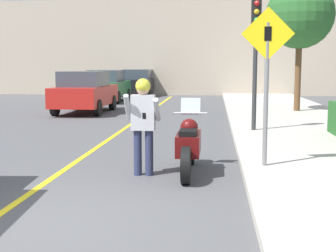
{
  "coord_description": "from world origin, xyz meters",
  "views": [
    {
      "loc": [
        2.12,
        -5.11,
        1.87
      ],
      "look_at": [
        1.28,
        3.16,
        0.81
      ],
      "focal_mm": 50.0,
      "sensor_mm": 36.0,
      "label": 1
    }
  ],
  "objects_px": {
    "parked_car_red": "(85,92)",
    "parked_car_green": "(107,86)",
    "crossing_sign": "(267,71)",
    "traffic_light": "(256,39)",
    "street_tree": "(300,15)",
    "person_biker": "(143,117)",
    "motorcycle": "(189,145)",
    "parked_car_black": "(139,82)"
  },
  "relations": [
    {
      "from": "parked_car_red",
      "to": "parked_car_black",
      "type": "height_order",
      "value": "same"
    },
    {
      "from": "person_biker",
      "to": "parked_car_black",
      "type": "distance_m",
      "value": 22.1
    },
    {
      "from": "motorcycle",
      "to": "crossing_sign",
      "type": "bearing_deg",
      "value": 7.23
    },
    {
      "from": "person_biker",
      "to": "parked_car_green",
      "type": "distance_m",
      "value": 17.17
    },
    {
      "from": "crossing_sign",
      "to": "parked_car_red",
      "type": "relative_size",
      "value": 0.65
    },
    {
      "from": "motorcycle",
      "to": "parked_car_red",
      "type": "bearing_deg",
      "value": 114.72
    },
    {
      "from": "traffic_light",
      "to": "parked_car_black",
      "type": "xyz_separation_m",
      "value": [
        -5.95,
        16.68,
        -1.76
      ]
    },
    {
      "from": "motorcycle",
      "to": "crossing_sign",
      "type": "xyz_separation_m",
      "value": [
        1.33,
        0.17,
        1.29
      ]
    },
    {
      "from": "person_biker",
      "to": "traffic_light",
      "type": "distance_m",
      "value": 5.83
    },
    {
      "from": "crossing_sign",
      "to": "street_tree",
      "type": "height_order",
      "value": "street_tree"
    },
    {
      "from": "motorcycle",
      "to": "traffic_light",
      "type": "bearing_deg",
      "value": 72.66
    },
    {
      "from": "motorcycle",
      "to": "parked_car_red",
      "type": "relative_size",
      "value": 0.51
    },
    {
      "from": "crossing_sign",
      "to": "parked_car_red",
      "type": "bearing_deg",
      "value": 120.9
    },
    {
      "from": "traffic_light",
      "to": "street_tree",
      "type": "height_order",
      "value": "street_tree"
    },
    {
      "from": "parked_car_green",
      "to": "parked_car_black",
      "type": "distance_m",
      "value": 5.29
    },
    {
      "from": "parked_car_green",
      "to": "parked_car_black",
      "type": "bearing_deg",
      "value": 80.84
    },
    {
      "from": "crossing_sign",
      "to": "street_tree",
      "type": "distance_m",
      "value": 11.04
    },
    {
      "from": "traffic_light",
      "to": "parked_car_black",
      "type": "distance_m",
      "value": 17.79
    },
    {
      "from": "street_tree",
      "to": "parked_car_green",
      "type": "xyz_separation_m",
      "value": [
        -8.95,
        5.57,
        -2.98
      ]
    },
    {
      "from": "motorcycle",
      "to": "street_tree",
      "type": "relative_size",
      "value": 0.43
    },
    {
      "from": "person_biker",
      "to": "street_tree",
      "type": "xyz_separation_m",
      "value": [
        4.44,
        11.0,
        2.82
      ]
    },
    {
      "from": "crossing_sign",
      "to": "traffic_light",
      "type": "relative_size",
      "value": 0.77
    },
    {
      "from": "street_tree",
      "to": "parked_car_black",
      "type": "bearing_deg",
      "value": 126.91
    },
    {
      "from": "person_biker",
      "to": "crossing_sign",
      "type": "height_order",
      "value": "crossing_sign"
    },
    {
      "from": "motorcycle",
      "to": "parked_car_green",
      "type": "relative_size",
      "value": 0.51
    },
    {
      "from": "motorcycle",
      "to": "parked_car_black",
      "type": "xyz_separation_m",
      "value": [
        -4.43,
        21.55,
        0.36
      ]
    },
    {
      "from": "motorcycle",
      "to": "parked_car_black",
      "type": "distance_m",
      "value": 22.01
    },
    {
      "from": "motorcycle",
      "to": "traffic_light",
      "type": "relative_size",
      "value": 0.6
    },
    {
      "from": "street_tree",
      "to": "person_biker",
      "type": "bearing_deg",
      "value": -112.0
    },
    {
      "from": "person_biker",
      "to": "parked_car_green",
      "type": "height_order",
      "value": "parked_car_green"
    },
    {
      "from": "motorcycle",
      "to": "person_biker",
      "type": "distance_m",
      "value": 0.96
    },
    {
      "from": "crossing_sign",
      "to": "traffic_light",
      "type": "distance_m",
      "value": 4.78
    },
    {
      "from": "parked_car_black",
      "to": "parked_car_green",
      "type": "bearing_deg",
      "value": -99.16
    },
    {
      "from": "motorcycle",
      "to": "person_biker",
      "type": "relative_size",
      "value": 1.28
    },
    {
      "from": "crossing_sign",
      "to": "parked_car_red",
      "type": "distance_m",
      "value": 11.96
    },
    {
      "from": "person_biker",
      "to": "street_tree",
      "type": "height_order",
      "value": "street_tree"
    },
    {
      "from": "traffic_light",
      "to": "parked_car_red",
      "type": "relative_size",
      "value": 0.85
    },
    {
      "from": "motorcycle",
      "to": "person_biker",
      "type": "bearing_deg",
      "value": -162.81
    },
    {
      "from": "parked_car_red",
      "to": "parked_car_green",
      "type": "height_order",
      "value": "same"
    },
    {
      "from": "parked_car_red",
      "to": "parked_car_green",
      "type": "relative_size",
      "value": 1.0
    },
    {
      "from": "crossing_sign",
      "to": "street_tree",
      "type": "relative_size",
      "value": 0.55
    },
    {
      "from": "traffic_light",
      "to": "street_tree",
      "type": "relative_size",
      "value": 0.71
    }
  ]
}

